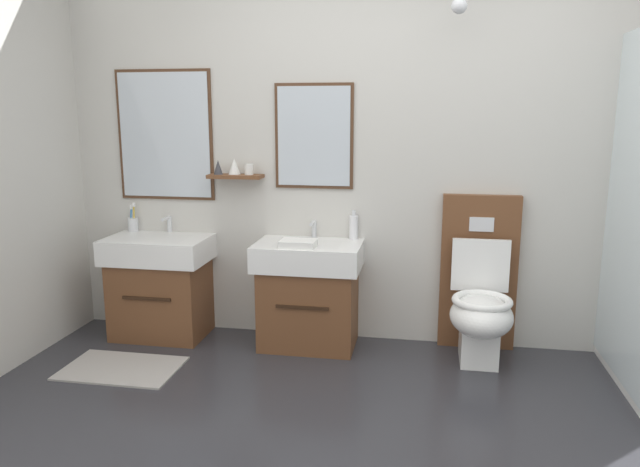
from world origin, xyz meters
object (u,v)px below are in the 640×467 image
object	(u,v)px
toilet	(479,299)
soap_dispenser	(354,227)
vanity_sink_left	(161,284)
vanity_sink_right	(309,292)
folded_hand_towel	(298,244)
toothbrush_cup	(133,224)

from	to	relation	value
toilet	soap_dispenser	world-z (taller)	toilet
vanity_sink_left	toilet	size ratio (longest dim) A/B	0.69
toilet	vanity_sink_right	bearing A→B (deg)	179.65
soap_dispenser	folded_hand_towel	bearing A→B (deg)	-135.99
toothbrush_cup	folded_hand_towel	distance (m)	1.28
soap_dispenser	folded_hand_towel	xyz separation A→B (m)	(-0.31, -0.30, -0.06)
vanity_sink_right	soap_dispenser	size ratio (longest dim) A/B	3.60
folded_hand_towel	soap_dispenser	bearing A→B (deg)	44.01
toilet	toothbrush_cup	bearing A→B (deg)	176.10
toilet	folded_hand_towel	size ratio (longest dim) A/B	4.55
vanity_sink_left	toilet	world-z (taller)	toilet
toothbrush_cup	soap_dispenser	xyz separation A→B (m)	(1.55, 0.01, 0.03)
vanity_sink_left	soap_dispenser	world-z (taller)	soap_dispenser
vanity_sink_left	folded_hand_towel	world-z (taller)	folded_hand_towel
toothbrush_cup	folded_hand_towel	bearing A→B (deg)	-13.01
toothbrush_cup	soap_dispenser	size ratio (longest dim) A/B	1.06
vanity_sink_left	soap_dispenser	xyz separation A→B (m)	(1.30, 0.16, 0.41)
toilet	folded_hand_towel	xyz separation A→B (m)	(-1.12, -0.13, 0.33)
toothbrush_cup	soap_dispenser	world-z (taller)	toothbrush_cup
vanity_sink_left	toilet	bearing A→B (deg)	-0.18
toilet	soap_dispenser	size ratio (longest dim) A/B	5.23
vanity_sink_left	toothbrush_cup	bearing A→B (deg)	149.09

